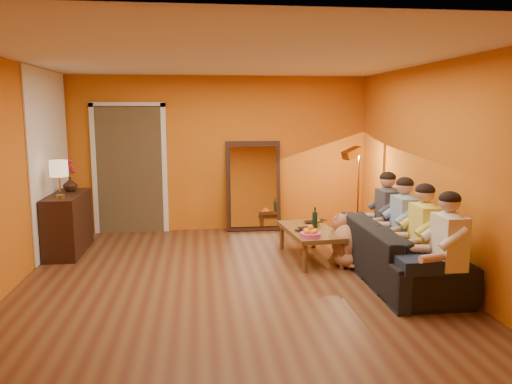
{
  "coord_description": "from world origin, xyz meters",
  "views": [
    {
      "loc": [
        -0.37,
        -5.68,
        2.0
      ],
      "look_at": [
        0.35,
        0.5,
        1.0
      ],
      "focal_mm": 35.0,
      "sensor_mm": 36.0,
      "label": 1
    }
  ],
  "objects": [
    {
      "name": "room_shell",
      "position": [
        0.0,
        0.37,
        1.3
      ],
      "size": [
        5.0,
        5.5,
        2.6
      ],
      "color": "brown",
      "rests_on": "ground"
    },
    {
      "name": "white_accent",
      "position": [
        -2.48,
        1.75,
        1.3
      ],
      "size": [
        0.02,
        1.9,
        2.58
      ],
      "primitive_type": "cube",
      "color": "white",
      "rests_on": "wall_left"
    },
    {
      "name": "doorway_recess",
      "position": [
        -1.5,
        2.83,
        1.05
      ],
      "size": [
        1.06,
        0.3,
        2.1
      ],
      "primitive_type": "cube",
      "color": "#3F2D19",
      "rests_on": "floor"
    },
    {
      "name": "door_jamb_left",
      "position": [
        -2.07,
        2.71,
        1.05
      ],
      "size": [
        0.08,
        0.06,
        2.2
      ],
      "primitive_type": "cube",
      "color": "white",
      "rests_on": "wall_back"
    },
    {
      "name": "door_jamb_right",
      "position": [
        -0.93,
        2.71,
        1.05
      ],
      "size": [
        0.08,
        0.06,
        2.2
      ],
      "primitive_type": "cube",
      "color": "white",
      "rests_on": "wall_back"
    },
    {
      "name": "door_header",
      "position": [
        -1.5,
        2.71,
        2.12
      ],
      "size": [
        1.22,
        0.06,
        0.08
      ],
      "primitive_type": "cube",
      "color": "white",
      "rests_on": "wall_back"
    },
    {
      "name": "mirror_frame",
      "position": [
        0.55,
        2.63,
        0.76
      ],
      "size": [
        0.92,
        0.27,
        1.51
      ],
      "primitive_type": "cube",
      "rotation": [
        -0.14,
        0.0,
        0.0
      ],
      "color": "#321710",
      "rests_on": "floor"
    },
    {
      "name": "mirror_glass",
      "position": [
        0.55,
        2.59,
        0.76
      ],
      "size": [
        0.78,
        0.21,
        1.35
      ],
      "primitive_type": "cube",
      "rotation": [
        -0.14,
        0.0,
        0.0
      ],
      "color": "white",
      "rests_on": "mirror_frame"
    },
    {
      "name": "sideboard",
      "position": [
        -2.24,
        1.55,
        0.42
      ],
      "size": [
        0.44,
        1.18,
        0.85
      ],
      "primitive_type": "cube",
      "color": "#321710",
      "rests_on": "floor"
    },
    {
      "name": "table_lamp",
      "position": [
        -2.24,
        1.25,
        1.1
      ],
      "size": [
        0.24,
        0.24,
        0.51
      ],
      "primitive_type": null,
      "color": "beige",
      "rests_on": "sideboard"
    },
    {
      "name": "sofa",
      "position": [
        2.0,
        -0.06,
        0.33
      ],
      "size": [
        2.28,
        0.89,
        0.67
      ],
      "primitive_type": "imported",
      "rotation": [
        0.0,
        0.0,
        1.57
      ],
      "color": "black",
      "rests_on": "floor"
    },
    {
      "name": "coffee_table",
      "position": [
        1.14,
        0.83,
        0.21
      ],
      "size": [
        0.74,
        1.28,
        0.42
      ],
      "primitive_type": null,
      "rotation": [
        0.0,
        0.0,
        0.1
      ],
      "color": "brown",
      "rests_on": "floor"
    },
    {
      "name": "floor_lamp",
      "position": [
        2.1,
        1.74,
        0.72
      ],
      "size": [
        0.36,
        0.32,
        1.44
      ],
      "primitive_type": null,
      "rotation": [
        0.0,
        0.0,
        0.33
      ],
      "color": "#AA7D32",
      "rests_on": "floor"
    },
    {
      "name": "dog",
      "position": [
        1.54,
        0.49,
        0.35
      ],
      "size": [
        0.59,
        0.69,
        0.69
      ],
      "primitive_type": null,
      "rotation": [
        0.0,
        0.0,
        0.42
      ],
      "color": "#A66D4B",
      "rests_on": "floor"
    },
    {
      "name": "person_far_left",
      "position": [
        2.13,
        -1.06,
        0.61
      ],
      "size": [
        0.7,
        0.44,
        1.22
      ],
      "primitive_type": null,
      "color": "silver",
      "rests_on": "sofa"
    },
    {
      "name": "person_mid_left",
      "position": [
        2.13,
        -0.51,
        0.61
      ],
      "size": [
        0.7,
        0.44,
        1.22
      ],
      "primitive_type": null,
      "color": "#EBDD4E",
      "rests_on": "sofa"
    },
    {
      "name": "person_mid_right",
      "position": [
        2.13,
        0.04,
        0.61
      ],
      "size": [
        0.7,
        0.44,
        1.22
      ],
      "primitive_type": null,
      "color": "#809EC6",
      "rests_on": "sofa"
    },
    {
      "name": "person_far_right",
      "position": [
        2.13,
        0.59,
        0.61
      ],
      "size": [
        0.7,
        0.44,
        1.22
      ],
      "primitive_type": null,
      "color": "#39393E",
      "rests_on": "sofa"
    },
    {
      "name": "fruit_bowl",
      "position": [
        1.04,
        0.38,
        0.5
      ],
      "size": [
        0.26,
        0.26,
        0.16
      ],
      "primitive_type": null,
      "color": "#DE4E8E",
      "rests_on": "coffee_table"
    },
    {
      "name": "wine_bottle",
      "position": [
        1.19,
        0.78,
        0.58
      ],
      "size": [
        0.07,
        0.07,
        0.31
      ],
      "primitive_type": "cylinder",
      "color": "black",
      "rests_on": "coffee_table"
    },
    {
      "name": "tumbler",
      "position": [
        1.26,
        0.95,
        0.47
      ],
      "size": [
        0.12,
        0.12,
        0.1
      ],
      "primitive_type": "imported",
      "rotation": [
        0.0,
        0.0,
        -0.22
      ],
      "color": "#B27F3F",
      "rests_on": "coffee_table"
    },
    {
      "name": "laptop",
      "position": [
        1.32,
        1.18,
        0.43
      ],
      "size": [
        0.4,
        0.32,
        0.03
      ],
      "primitive_type": "imported",
      "rotation": [
        0.0,
        0.0,
        0.34
      ],
      "color": "black",
      "rests_on": "coffee_table"
    },
    {
      "name": "book_lower",
      "position": [
        0.96,
        0.63,
        0.43
      ],
      "size": [
        0.27,
        0.3,
        0.02
      ],
      "primitive_type": "imported",
      "rotation": [
        0.0,
        0.0,
        0.51
      ],
      "color": "#321710",
      "rests_on": "coffee_table"
    },
    {
      "name": "book_mid",
      "position": [
        0.97,
        0.64,
        0.45
      ],
      "size": [
        0.19,
        0.25,
        0.02
      ],
      "primitive_type": "imported",
      "rotation": [
        0.0,
        0.0,
        -0.09
      ],
      "color": "maroon",
      "rests_on": "book_lower"
    },
    {
      "name": "book_upper",
      "position": [
        0.96,
        0.62,
        0.47
      ],
      "size": [
        0.2,
        0.24,
        0.02
      ],
      "primitive_type": "imported",
      "rotation": [
        0.0,
        0.0,
        0.22
      ],
      "color": "black",
      "rests_on": "book_mid"
    },
    {
      "name": "vase",
      "position": [
        -2.24,
        1.8,
        0.96
      ],
      "size": [
        0.2,
        0.2,
        0.21
      ],
      "primitive_type": "imported",
      "color": "#321710",
      "rests_on": "sideboard"
    },
    {
      "name": "flowers",
      "position": [
        -2.24,
        1.8,
        1.21
      ],
      "size": [
        0.17,
        0.17,
        0.48
      ],
      "primitive_type": null,
      "color": "maroon",
      "rests_on": "vase"
    }
  ]
}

